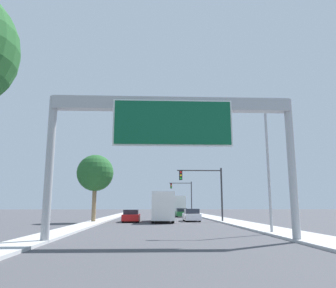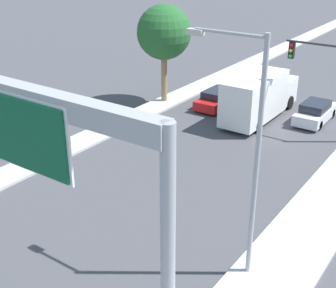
% 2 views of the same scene
% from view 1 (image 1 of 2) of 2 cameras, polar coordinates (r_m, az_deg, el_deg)
% --- Properties ---
extents(sidewalk_right, '(3.00, 120.00, 0.15)m').
position_cam_1_polar(sidewalk_right, '(59.92, 6.02, -12.26)').
color(sidewalk_right, '#B9B9B9').
rests_on(sidewalk_right, ground).
extents(median_strip_left, '(2.00, 120.00, 0.15)m').
position_cam_1_polar(median_strip_left, '(59.60, -8.73, -12.20)').
color(median_strip_left, '#B9B9B9').
rests_on(median_strip_left, ground).
extents(sign_gantry, '(13.33, 0.73, 7.68)m').
position_cam_1_polar(sign_gantry, '(17.70, 0.81, 3.39)').
color(sign_gantry, '#9EA0A5').
rests_on(sign_gantry, ground).
extents(car_far_left, '(1.76, 4.37, 1.38)m').
position_cam_1_polar(car_far_left, '(53.74, 2.34, -11.89)').
color(car_far_left, '#1E662D').
rests_on(car_far_left, ground).
extents(car_mid_left, '(1.84, 4.56, 1.37)m').
position_cam_1_polar(car_mid_left, '(38.24, -6.41, -12.36)').
color(car_mid_left, red).
rests_on(car_mid_left, ground).
extents(car_far_right, '(1.77, 4.47, 1.46)m').
position_cam_1_polar(car_far_right, '(39.59, 4.11, -12.29)').
color(car_far_right, silver).
rests_on(car_far_right, ground).
extents(truck_box_primary, '(2.48, 8.62, 3.53)m').
position_cam_1_polar(truck_box_primary, '(62.65, 1.63, -10.67)').
color(truck_box_primary, navy).
rests_on(truck_box_primary, ground).
extents(truck_box_secondary, '(2.38, 8.28, 3.28)m').
position_cam_1_polar(truck_box_secondary, '(37.56, -1.00, -10.92)').
color(truck_box_secondary, white).
rests_on(truck_box_secondary, ground).
extents(traffic_light_near_intersection, '(5.17, 0.32, 6.09)m').
position_cam_1_polar(traffic_light_near_intersection, '(37.81, 6.78, -7.05)').
color(traffic_light_near_intersection, '#2D2D30').
rests_on(traffic_light_near_intersection, ground).
extents(traffic_light_mid_block, '(4.62, 0.32, 6.61)m').
position_cam_1_polar(traffic_light_mid_block, '(67.59, 2.90, -8.39)').
color(traffic_light_mid_block, '#2D2D30').
rests_on(traffic_light_mid_block, ground).
extents(palm_tree_background, '(4.03, 4.03, 7.43)m').
position_cam_1_polar(palm_tree_background, '(37.41, -12.55, -5.00)').
color(palm_tree_background, '#8C704C').
rests_on(palm_tree_background, ground).
extents(street_lamp_right, '(2.99, 0.28, 9.17)m').
position_cam_1_polar(street_lamp_right, '(23.51, 16.08, -1.50)').
color(street_lamp_right, '#9EA0A5').
rests_on(street_lamp_right, ground).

